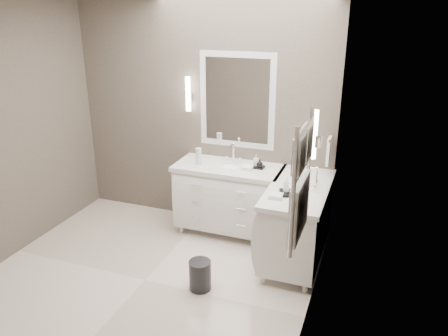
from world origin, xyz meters
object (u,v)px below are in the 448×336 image
(vanity_back, at_px, (229,195))
(vanity_right, at_px, (297,219))
(towel_ladder, at_px, (300,188))
(waste_bin, at_px, (200,275))

(vanity_back, xyz_separation_m, vanity_right, (0.88, -0.33, 0.00))
(vanity_right, relative_size, towel_ladder, 1.38)
(waste_bin, bearing_deg, towel_ladder, -25.53)
(vanity_back, relative_size, vanity_right, 1.00)
(towel_ladder, bearing_deg, vanity_back, 124.10)
(vanity_back, height_order, waste_bin, vanity_back)
(vanity_right, distance_m, towel_ladder, 1.60)
(vanity_back, height_order, vanity_right, same)
(waste_bin, bearing_deg, vanity_right, 47.86)
(vanity_right, xyz_separation_m, towel_ladder, (0.23, -1.30, 0.91))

